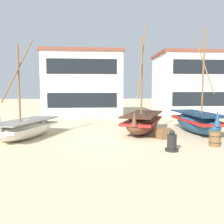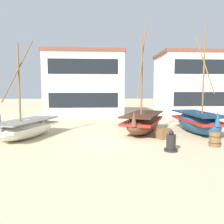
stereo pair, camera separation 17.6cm
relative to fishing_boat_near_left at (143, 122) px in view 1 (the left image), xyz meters
The scene contains 9 objects.
ground_plane 2.71m from the fishing_boat_near_left, 140.58° to the right, with size 120.00×120.00×0.00m, color #CCB78E.
fishing_boat_near_left is the anchor object (origin of this frame).
fishing_boat_centre_large 6.95m from the fishing_boat_near_left, behind, with size 2.99×4.60×5.55m.
fishing_boat_far_right 3.41m from the fishing_boat_near_left, ahead, with size 1.76×4.89×6.36m.
capstan_winch 4.35m from the fishing_boat_near_left, 85.30° to the right, with size 0.59×0.59×0.94m.
wooden_barrel 4.56m from the fishing_boat_near_left, 53.32° to the right, with size 0.56×0.56×0.70m.
cargo_crate 1.95m from the fishing_boat_near_left, 66.44° to the right, with size 0.69×0.69×0.58m, color brown.
harbor_building_main 11.85m from the fishing_boat_near_left, 111.38° to the left, with size 8.11×6.76×6.66m.
harbor_building_annex 14.21m from the fishing_boat_near_left, 52.48° to the left, with size 9.10×5.71×6.83m.
Camera 1 is at (-1.01, -12.10, 2.68)m, focal length 35.68 mm.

